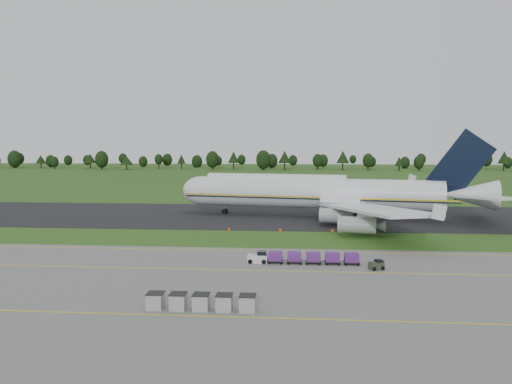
# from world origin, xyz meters

# --- Properties ---
(ground) EXTENTS (600.00, 600.00, 0.00)m
(ground) POSITION_xyz_m (0.00, 0.00, 0.00)
(ground) COLOR #2B5218
(ground) RESTS_ON ground
(apron) EXTENTS (300.00, 52.00, 0.06)m
(apron) POSITION_xyz_m (0.00, -34.00, 0.03)
(apron) COLOR slate
(apron) RESTS_ON ground
(taxiway) EXTENTS (300.00, 40.00, 0.08)m
(taxiway) POSITION_xyz_m (0.00, 28.00, 0.04)
(taxiway) COLOR black
(taxiway) RESTS_ON ground
(apron_markings) EXTENTS (300.00, 30.20, 0.01)m
(apron_markings) POSITION_xyz_m (0.00, -26.98, 0.06)
(apron_markings) COLOR yellow
(apron_markings) RESTS_ON apron
(tree_line) EXTENTS (531.88, 22.34, 11.83)m
(tree_line) POSITION_xyz_m (6.35, 220.68, 6.36)
(tree_line) COLOR black
(tree_line) RESTS_ON ground
(aircraft) EXTENTS (71.89, 68.85, 20.10)m
(aircraft) POSITION_xyz_m (11.35, 26.43, 5.74)
(aircraft) COLOR silver
(aircraft) RESTS_ON ground
(baggage_train) EXTENTS (15.79, 1.68, 1.61)m
(baggage_train) POSITION_xyz_m (6.22, -17.70, 0.93)
(baggage_train) COLOR silver
(baggage_train) RESTS_ON apron
(utility_cart) EXTENTS (2.19, 1.79, 1.04)m
(utility_cart) POSITION_xyz_m (16.28, -20.25, 0.57)
(utility_cart) COLOR #2D3626
(utility_cart) RESTS_ON apron
(uld_row) EXTENTS (11.30, 1.70, 1.68)m
(uld_row) POSITION_xyz_m (-4.28, -38.18, 0.91)
(uld_row) COLOR #9A9A9A
(uld_row) RESTS_ON apron
(edge_markers) EXTENTS (20.47, 0.30, 0.60)m
(edge_markers) POSITION_xyz_m (2.41, 7.50, 0.27)
(edge_markers) COLOR #F24107
(edge_markers) RESTS_ON ground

